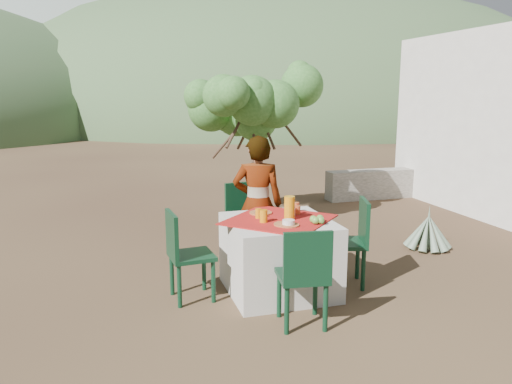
# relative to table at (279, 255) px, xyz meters

# --- Properties ---
(ground) EXTENTS (160.00, 160.00, 0.00)m
(ground) POSITION_rel_table_xyz_m (0.00, 0.41, -0.38)
(ground) COLOR #311F16
(ground) RESTS_ON ground
(table) EXTENTS (1.30, 1.30, 0.76)m
(table) POSITION_rel_table_xyz_m (0.00, 0.00, 0.00)
(table) COLOR beige
(table) RESTS_ON ground
(chair_far) EXTENTS (0.50, 0.50, 0.95)m
(chair_far) POSITION_rel_table_xyz_m (-0.07, 0.99, 0.15)
(chair_far) COLOR black
(chair_far) RESTS_ON ground
(chair_near) EXTENTS (0.47, 0.47, 0.90)m
(chair_near) POSITION_rel_table_xyz_m (-0.06, -0.84, 0.12)
(chair_near) COLOR black
(chair_near) RESTS_ON ground
(chair_left) EXTENTS (0.45, 0.45, 0.89)m
(chair_left) POSITION_rel_table_xyz_m (-0.96, 0.05, 0.12)
(chair_left) COLOR black
(chair_left) RESTS_ON ground
(chair_right) EXTENTS (0.54, 0.54, 0.92)m
(chair_right) POSITION_rel_table_xyz_m (0.80, -0.05, 0.13)
(chair_right) COLOR black
(chair_right) RESTS_ON ground
(person) EXTENTS (0.65, 0.53, 1.55)m
(person) POSITION_rel_table_xyz_m (-0.02, 0.68, 0.39)
(person) COLOR #8C6651
(person) RESTS_ON ground
(shrub_tree) EXTENTS (1.83, 1.79, 2.15)m
(shrub_tree) POSITION_rel_table_xyz_m (0.61, 2.74, 1.32)
(shrub_tree) COLOR #4B3225
(shrub_tree) RESTS_ON ground
(agave) EXTENTS (0.61, 0.59, 0.64)m
(agave) POSITION_rel_table_xyz_m (2.33, 0.79, -0.16)
(agave) COLOR slate
(agave) RESTS_ON ground
(stone_wall) EXTENTS (2.60, 0.35, 0.55)m
(stone_wall) POSITION_rel_table_xyz_m (3.60, 3.81, -0.10)
(stone_wall) COLOR gray
(stone_wall) RESTS_ON ground
(hill_near_right) EXTENTS (48.00, 48.00, 20.00)m
(hill_near_right) POSITION_rel_table_xyz_m (12.00, 36.41, -0.38)
(hill_near_right) COLOR #36502D
(hill_near_right) RESTS_ON ground
(hill_far_center) EXTENTS (60.00, 60.00, 24.00)m
(hill_far_center) POSITION_rel_table_xyz_m (-4.00, 52.41, -0.38)
(hill_far_center) COLOR slate
(hill_far_center) RESTS_ON ground
(hill_far_right) EXTENTS (36.00, 36.00, 14.00)m
(hill_far_right) POSITION_rel_table_xyz_m (28.00, 46.41, -0.38)
(hill_far_right) COLOR slate
(hill_far_right) RESTS_ON ground
(plate_far) EXTENTS (0.24, 0.24, 0.01)m
(plate_far) POSITION_rel_table_xyz_m (-0.11, 0.28, 0.39)
(plate_far) COLOR brown
(plate_far) RESTS_ON table
(plate_near) EXTENTS (0.22, 0.22, 0.01)m
(plate_near) POSITION_rel_table_xyz_m (-0.02, -0.23, 0.39)
(plate_near) COLOR brown
(plate_near) RESTS_ON table
(glass_far) EXTENTS (0.06, 0.06, 0.10)m
(glass_far) POSITION_rel_table_xyz_m (-0.19, 0.10, 0.43)
(glass_far) COLOR orange
(glass_far) RESTS_ON table
(glass_near) EXTENTS (0.08, 0.08, 0.12)m
(glass_near) POSITION_rel_table_xyz_m (-0.19, -0.07, 0.44)
(glass_near) COLOR orange
(glass_near) RESTS_ON table
(juice_pitcher) EXTENTS (0.11, 0.11, 0.23)m
(juice_pitcher) POSITION_rel_table_xyz_m (0.09, -0.04, 0.50)
(juice_pitcher) COLOR orange
(juice_pitcher) RESTS_ON table
(bowl_plate) EXTENTS (0.21, 0.21, 0.01)m
(bowl_plate) POSITION_rel_table_xyz_m (0.00, -0.26, 0.39)
(bowl_plate) COLOR brown
(bowl_plate) RESTS_ON table
(white_bowl) EXTENTS (0.12, 0.12, 0.04)m
(white_bowl) POSITION_rel_table_xyz_m (0.00, -0.26, 0.42)
(white_bowl) COLOR silver
(white_bowl) RESTS_ON bowl_plate
(jar_left) EXTENTS (0.06, 0.06, 0.09)m
(jar_left) POSITION_rel_table_xyz_m (0.25, 0.13, 0.43)
(jar_left) COLOR #C04B22
(jar_left) RESTS_ON table
(jar_right) EXTENTS (0.06, 0.06, 0.10)m
(jar_right) POSITION_rel_table_xyz_m (0.29, 0.27, 0.43)
(jar_right) COLOR #C04B22
(jar_right) RESTS_ON table
(napkin_holder) EXTENTS (0.08, 0.05, 0.10)m
(napkin_holder) POSITION_rel_table_xyz_m (0.15, 0.08, 0.43)
(napkin_holder) COLOR silver
(napkin_holder) RESTS_ON table
(fruit_cluster) EXTENTS (0.15, 0.14, 0.07)m
(fruit_cluster) POSITION_rel_table_xyz_m (0.30, -0.26, 0.42)
(fruit_cluster) COLOR #609B38
(fruit_cluster) RESTS_ON table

